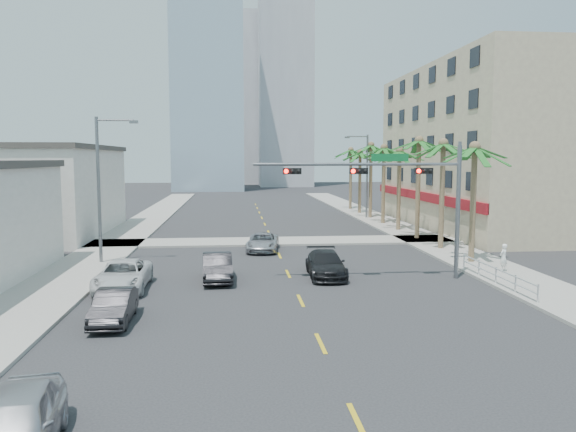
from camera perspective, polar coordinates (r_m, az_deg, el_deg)
The scene contains 28 objects.
ground at distance 22.23m, azimuth 2.53°, elevation -11.17°, with size 260.00×260.00×0.00m, color #262628.
sidewalk_right at distance 44.17m, azimuth 14.42°, elevation -2.67°, with size 4.00×120.00×0.15m, color gray.
sidewalk_left at distance 42.51m, azimuth -17.69°, elevation -3.10°, with size 4.00×120.00×0.15m, color gray.
sidewalk_cross at distance 43.62m, azimuth -1.51°, elevation -2.59°, with size 80.00×4.00×0.15m, color gray.
building_right at distance 56.84m, azimuth 20.72°, elevation 6.51°, with size 15.25×28.00×15.00m.
building_left_far at distance 51.82m, azimuth -24.08°, elevation 2.16°, with size 11.00×18.00×7.20m, color beige.
tower_far_left at distance 117.45m, azimuth -8.14°, elevation 14.41°, with size 14.00×14.00×48.00m, color #99B2C6.
tower_far_right at distance 133.66m, azimuth -0.28°, elevation 16.03°, with size 12.00×12.00×60.00m, color #ADADB2.
tower_far_center at distance 146.75m, azimuth -5.59°, elevation 11.55°, with size 16.00×16.00×42.00m, color #ADADB2.
traffic_signal_mast at distance 30.33m, azimuth 11.35°, elevation 3.03°, with size 11.12×0.54×7.20m.
palm_tree_0 at distance 36.12m, azimuth 18.45°, elevation 6.49°, with size 4.80×4.80×7.80m.
palm_tree_1 at distance 40.94m, azimuth 15.50°, elevation 6.97°, with size 4.80×4.80×8.16m.
palm_tree_2 at distance 45.84m, azimuth 13.17°, elevation 7.33°, with size 4.80×4.80×8.52m.
palm_tree_3 at distance 50.78m, azimuth 11.27°, elevation 6.43°, with size 4.80×4.80×7.80m.
palm_tree_4 at distance 55.79m, azimuth 9.73°, elevation 6.76°, with size 4.80×4.80×8.16m.
palm_tree_5 at distance 60.83m, azimuth 8.44°, elevation 7.03°, with size 4.80×4.80×8.52m.
palm_tree_6 at distance 65.88m, azimuth 7.34°, elevation 6.35°, with size 4.80×4.80×7.80m.
palm_tree_7 at distance 70.96m, azimuth 6.41°, elevation 6.61°, with size 4.80×4.80×8.16m.
streetlight_left at distance 35.97m, azimuth -18.38°, elevation 3.27°, with size 2.55×0.25×9.00m.
streetlight_right at distance 60.69m, azimuth 7.85°, elevation 4.47°, with size 2.55×0.25×9.00m.
guardrail at distance 30.70m, azimuth 20.38°, elevation -5.46°, with size 0.08×8.08×1.00m.
car_parked_near at distance 14.28m, azimuth -26.06°, elevation -18.54°, with size 1.79×4.46×1.52m, color silver.
car_parked_mid at distance 23.59m, azimuth -17.28°, elevation -8.77°, with size 1.38×3.97×1.31m, color black.
car_parked_far at distance 29.17m, azimuth -16.42°, elevation -5.81°, with size 2.39×5.18×1.44m, color silver.
car_lane_left at distance 30.30m, azimuth -7.19°, elevation -5.18°, with size 1.53×4.38×1.44m, color black.
car_lane_center at distance 39.50m, azimuth -2.59°, elevation -2.67°, with size 2.10×4.55×1.27m, color #B6B5BA.
car_lane_right at distance 31.09m, azimuth 3.85°, elevation -4.90°, with size 1.96×4.82×1.40m, color black.
pedestrian at distance 33.99m, azimuth 21.04°, elevation -3.96°, with size 0.57×0.37×1.56m, color white.
Camera 1 is at (-3.00, -21.04, 6.53)m, focal length 35.00 mm.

